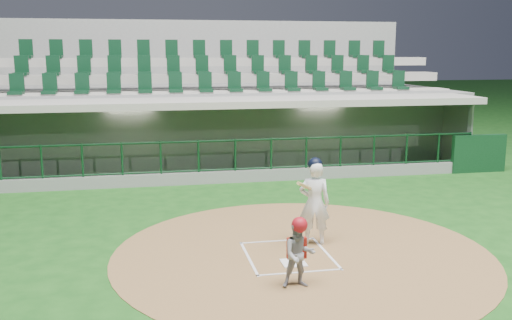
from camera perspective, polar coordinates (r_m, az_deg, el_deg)
The scene contains 8 objects.
ground at distance 11.14m, azimuth 2.84°, elevation -9.06°, with size 120.00×120.00×0.00m, color #154714.
dirt_circle at distance 11.03m, azimuth 4.63°, elevation -9.26°, with size 7.20×7.20×0.01m, color brown.
home_plate at distance 10.50m, azimuth 3.77°, elevation -10.22°, with size 0.43×0.43×0.02m, color white.
batter_box_chalk at distance 10.86m, azimuth 3.23°, elevation -9.50°, with size 1.55×1.80×0.01m.
dugout_structure at distance 18.39m, azimuth -2.57°, elevation 1.96°, with size 16.40×3.70×3.00m.
seating_deck at distance 21.35m, azimuth -4.20°, elevation 4.44°, with size 17.00×6.72×5.15m.
batter at distance 11.30m, azimuth 5.87°, elevation -4.10°, with size 0.89×0.92×1.75m.
catcher at distance 9.33m, azimuth 4.32°, elevation -9.20°, with size 0.56×0.45×1.18m.
Camera 1 is at (-2.55, -10.16, 3.79)m, focal length 40.00 mm.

